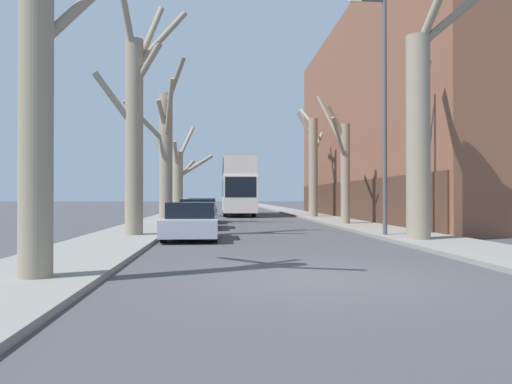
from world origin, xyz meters
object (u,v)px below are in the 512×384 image
at_px(street_tree_left_3, 179,177).
at_px(street_tree_right_2, 313,164).
at_px(street_tree_right_0, 422,122).
at_px(parked_car_2, 202,211).
at_px(street_tree_right_1, 344,167).
at_px(parked_car_0, 191,222).
at_px(lamp_post, 382,104).
at_px(street_tree_left_1, 135,120).
at_px(street_tree_left_0, 32,51).
at_px(street_tree_left_2, 165,150).
at_px(double_decker_bus, 238,184).
at_px(parked_car_1, 198,215).

relative_size(street_tree_left_3, street_tree_right_2, 0.86).
bearing_deg(street_tree_right_0, parked_car_2, 119.98).
xyz_separation_m(street_tree_right_1, parked_car_0, (-7.51, -7.96, -2.43)).
xyz_separation_m(parked_car_2, lamp_post, (6.99, -11.37, 4.25)).
bearing_deg(street_tree_left_3, street_tree_right_0, -65.78).
height_order(street_tree_left_1, parked_car_2, street_tree_left_1).
xyz_separation_m(street_tree_left_0, street_tree_left_3, (0.24, 28.63, -1.08)).
relative_size(street_tree_left_2, street_tree_left_3, 1.29).
relative_size(double_decker_bus, parked_car_2, 2.47).
bearing_deg(street_tree_right_0, parked_car_1, 134.03).
relative_size(parked_car_0, parked_car_1, 0.99).
height_order(street_tree_left_1, parked_car_0, street_tree_left_1).
relative_size(street_tree_left_1, double_decker_bus, 0.94).
bearing_deg(street_tree_right_2, parked_car_2, -142.70).
relative_size(street_tree_right_1, parked_car_1, 1.77).
xyz_separation_m(street_tree_left_2, street_tree_right_1, (9.55, -2.70, -1.08)).
bearing_deg(street_tree_left_0, street_tree_right_0, 35.49).
xyz_separation_m(street_tree_left_2, parked_car_0, (2.04, -10.66, -3.52)).
height_order(street_tree_left_2, street_tree_right_1, street_tree_left_2).
bearing_deg(street_tree_left_0, street_tree_left_3, 89.52).
height_order(street_tree_right_1, parked_car_2, street_tree_right_1).
relative_size(street_tree_left_0, lamp_post, 0.98).
bearing_deg(street_tree_left_0, parked_car_0, 75.64).
relative_size(parked_car_2, lamp_post, 0.49).
height_order(street_tree_left_0, parked_car_0, street_tree_left_0).
height_order(street_tree_right_0, street_tree_right_2, street_tree_right_0).
bearing_deg(parked_car_0, parked_car_2, 90.00).
height_order(street_tree_left_3, parked_car_1, street_tree_left_3).
xyz_separation_m(street_tree_left_1, parked_car_2, (2.11, 10.63, -3.70)).
bearing_deg(street_tree_left_0, street_tree_left_1, 89.10).
relative_size(street_tree_right_1, double_decker_bus, 0.66).
xyz_separation_m(street_tree_left_3, double_decker_bus, (4.52, 2.76, -0.40)).
bearing_deg(lamp_post, double_decker_bus, 101.34).
bearing_deg(street_tree_left_3, street_tree_left_1, -90.26).
distance_m(street_tree_right_0, lamp_post, 2.25).
distance_m(street_tree_left_1, parked_car_2, 11.45).
xyz_separation_m(street_tree_right_0, street_tree_right_2, (-0.01, 19.14, -0.11)).
relative_size(street_tree_left_1, parked_car_0, 2.56).
xyz_separation_m(street_tree_left_0, parked_car_1, (2.26, 15.02, -3.40)).
distance_m(parked_car_0, parked_car_2, 11.55).
distance_m(street_tree_right_1, parked_car_1, 8.09).
distance_m(street_tree_left_2, parked_car_1, 6.03).
height_order(street_tree_left_0, parked_car_1, street_tree_left_0).
xyz_separation_m(parked_car_0, parked_car_2, (0.00, 11.55, 0.05)).
relative_size(street_tree_left_3, lamp_post, 0.79).
bearing_deg(lamp_post, street_tree_right_2, 87.76).
bearing_deg(street_tree_left_2, parked_car_2, 23.39).
relative_size(street_tree_right_0, parked_car_1, 2.38).
bearing_deg(street_tree_left_1, street_tree_right_1, 36.20).
bearing_deg(street_tree_left_1, parked_car_0, -23.56).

